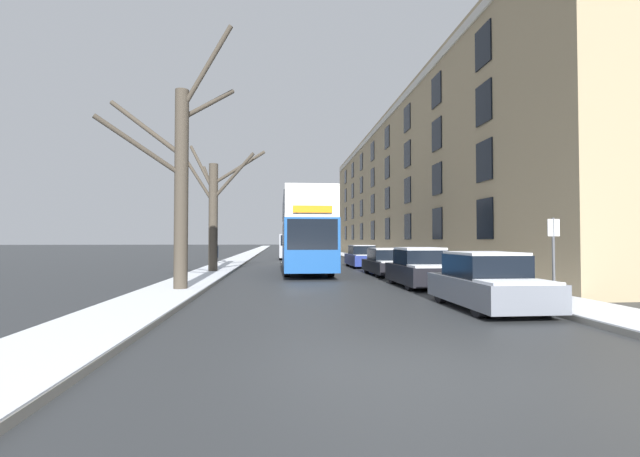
# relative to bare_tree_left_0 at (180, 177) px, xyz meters

# --- Properties ---
(ground_plane) EXTENTS (320.00, 320.00, 0.00)m
(ground_plane) POSITION_rel_bare_tree_left_0_xyz_m (5.51, -9.40, -4.09)
(ground_plane) COLOR #303335
(sidewalk_left) EXTENTS (2.18, 130.00, 0.16)m
(sidewalk_left) POSITION_rel_bare_tree_left_0_xyz_m (-0.23, 43.60, -4.01)
(sidewalk_left) COLOR gray
(sidewalk_left) RESTS_ON ground
(sidewalk_right) EXTENTS (2.18, 130.00, 0.16)m
(sidewalk_right) POSITION_rel_bare_tree_left_0_xyz_m (11.25, 43.60, -4.01)
(sidewalk_right) COLOR gray
(sidewalk_right) RESTS_ON ground
(terrace_facade_right) EXTENTS (9.10, 50.57, 12.56)m
(terrace_facade_right) POSITION_rel_bare_tree_left_0_xyz_m (16.83, 21.76, 2.20)
(terrace_facade_right) COLOR tan
(terrace_facade_right) RESTS_ON ground
(bare_tree_left_0) EXTENTS (4.43, 3.24, 9.37)m
(bare_tree_left_0) POSITION_rel_bare_tree_left_0_xyz_m (0.00, 0.00, 0.00)
(bare_tree_left_0) COLOR #423A30
(bare_tree_left_0) RESTS_ON ground
(bare_tree_left_1) EXTENTS (4.57, 2.72, 7.30)m
(bare_tree_left_1) POSITION_rel_bare_tree_left_0_xyz_m (-0.12, 8.62, -0.45)
(bare_tree_left_1) COLOR #423A30
(bare_tree_left_1) RESTS_ON ground
(double_decker_bus) EXTENTS (2.58, 11.54, 4.44)m
(double_decker_bus) POSITION_rel_bare_tree_left_0_xyz_m (4.97, 9.59, -1.58)
(double_decker_bus) COLOR #194C99
(double_decker_bus) RESTS_ON ground
(parked_car_0) EXTENTS (1.89, 4.04, 1.53)m
(parked_car_0) POSITION_rel_bare_tree_left_0_xyz_m (9.06, -4.29, -3.39)
(parked_car_0) COLOR slate
(parked_car_0) RESTS_ON ground
(parked_car_1) EXTENTS (1.89, 3.97, 1.55)m
(parked_car_1) POSITION_rel_bare_tree_left_0_xyz_m (9.06, 1.15, -3.38)
(parked_car_1) COLOR black
(parked_car_1) RESTS_ON ground
(parked_car_2) EXTENTS (1.72, 4.53, 1.42)m
(parked_car_2) POSITION_rel_bare_tree_left_0_xyz_m (9.06, 6.74, -3.43)
(parked_car_2) COLOR black
(parked_car_2) RESTS_ON ground
(parked_car_3) EXTENTS (1.75, 4.29, 1.49)m
(parked_car_3) POSITION_rel_bare_tree_left_0_xyz_m (9.06, 13.29, -3.40)
(parked_car_3) COLOR navy
(parked_car_3) RESTS_ON ground
(oncoming_van) EXTENTS (2.07, 5.17, 2.38)m
(oncoming_van) POSITION_rel_bare_tree_left_0_xyz_m (4.50, 25.72, -2.80)
(oncoming_van) COLOR #9EA3AD
(oncoming_van) RESTS_ON ground
(pedestrian_left_sidewalk) EXTENTS (0.37, 0.37, 1.71)m
(pedestrian_left_sidewalk) POSITION_rel_bare_tree_left_0_xyz_m (-0.34, 10.57, -3.15)
(pedestrian_left_sidewalk) COLOR navy
(pedestrian_left_sidewalk) RESTS_ON ground
(street_sign_post) EXTENTS (0.32, 0.07, 2.42)m
(street_sign_post) POSITION_rel_bare_tree_left_0_xyz_m (10.46, -5.05, -2.69)
(street_sign_post) COLOR #4C4F54
(street_sign_post) RESTS_ON ground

